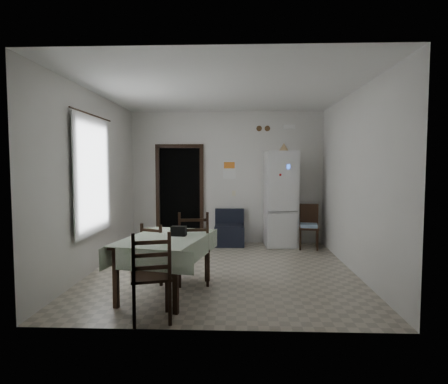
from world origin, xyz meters
TOP-DOWN VIEW (x-y plane):
  - ground at (0.00, 0.00)m, footprint 4.50×4.50m
  - ceiling at (0.00, 0.00)m, footprint 4.20×4.50m
  - wall_back at (0.00, 2.25)m, footprint 4.20×0.02m
  - wall_front at (0.00, -2.25)m, footprint 4.20×0.02m
  - wall_left at (-2.10, 0.00)m, footprint 0.02×4.50m
  - wall_right at (2.10, 0.00)m, footprint 0.02×4.50m
  - doorway at (-1.05, 2.45)m, footprint 1.06×0.52m
  - window_recess at (-2.15, -0.20)m, footprint 0.10×1.20m
  - curtain at (-2.04, -0.20)m, footprint 0.02×1.45m
  - curtain_rod at (-2.03, -0.20)m, footprint 0.02×1.60m
  - calendar at (0.05, 2.24)m, footprint 0.28×0.02m
  - calendar_image at (0.05, 2.23)m, footprint 0.24×0.01m
  - light_switch at (0.15, 2.24)m, footprint 0.08×0.02m
  - vent_left at (0.70, 2.23)m, footprint 0.12×0.03m
  - vent_right at (0.88, 2.23)m, footprint 0.12×0.03m
  - emergency_light at (1.35, 2.21)m, footprint 0.25×0.07m
  - fridge at (1.15, 1.93)m, footprint 0.70×0.70m
  - tan_cone at (1.20, 1.87)m, footprint 0.23×0.23m
  - navy_seat at (0.06, 1.93)m, footprint 0.64×0.62m
  - corner_chair at (1.70, 1.65)m, footprint 0.45×0.45m
  - dining_table at (-0.71, -1.14)m, footprint 1.25×1.64m
  - black_bag at (-0.55, -1.05)m, footprint 0.21×0.14m
  - dining_chair_far_left at (-0.94, -0.62)m, footprint 0.49×0.49m
  - dining_chair_far_right at (-0.40, -0.68)m, footprint 0.52×0.52m
  - dining_chair_near_head at (-0.71, -2.02)m, footprint 0.54×0.54m

SIDE VIEW (x-z plane):
  - ground at x=0.00m, z-range 0.00..0.00m
  - dining_table at x=-0.71m, z-range 0.00..0.76m
  - navy_seat at x=0.06m, z-range 0.00..0.76m
  - dining_chair_far_left at x=-0.94m, z-range 0.00..0.88m
  - corner_chair at x=1.70m, z-range 0.00..0.91m
  - dining_chair_near_head at x=-0.71m, z-range 0.00..1.01m
  - dining_chair_far_right at x=-0.40m, z-range 0.00..1.06m
  - black_bag at x=-0.55m, z-range 0.76..0.90m
  - fridge at x=1.15m, z-range 0.00..2.02m
  - doorway at x=-1.05m, z-range -0.05..2.17m
  - light_switch at x=0.15m, z-range 1.04..1.16m
  - wall_back at x=0.00m, z-range 0.00..2.90m
  - wall_front at x=0.00m, z-range 0.00..2.90m
  - wall_left at x=-2.10m, z-range 0.00..2.90m
  - wall_right at x=2.10m, z-range 0.00..2.90m
  - window_recess at x=-2.15m, z-range 0.75..2.35m
  - curtain at x=-2.04m, z-range 0.62..2.48m
  - calendar at x=0.05m, z-range 1.42..1.82m
  - calendar_image at x=0.05m, z-range 1.65..1.79m
  - tan_cone at x=1.20m, z-range 2.02..2.18m
  - curtain_rod at x=-2.03m, z-range 2.49..2.51m
  - vent_left at x=0.70m, z-range 2.46..2.58m
  - vent_right at x=0.88m, z-range 2.46..2.58m
  - emergency_light at x=1.35m, z-range 2.50..2.59m
  - ceiling at x=0.00m, z-range 2.89..2.91m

